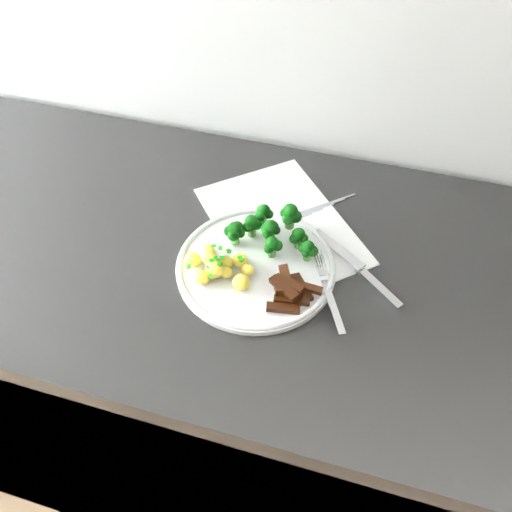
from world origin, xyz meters
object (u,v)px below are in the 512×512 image
Objects in this scene: broccoli at (272,229)px; fork at (329,294)px; counter at (278,394)px; beef_strips at (290,290)px; knife at (367,276)px; recipe_paper at (281,225)px; potatoes at (218,267)px; plate at (256,265)px.

broccoli is 0.14m from fork.
beef_strips reaches higher than counter.
beef_strips is 0.57× the size of fork.
fork is at bearing -37.31° from broccoli.
knife is (0.13, 0.01, 0.45)m from counter.
recipe_paper is 2.39× the size of fork.
recipe_paper is at bearing 64.31° from potatoes.
plate reaches higher than recipe_paper.
potatoes reaches higher than recipe_paper.
counter is 0.47m from fork.
plate is 0.06m from broccoli.
knife reaches higher than recipe_paper.
broccoli is at bearing -94.19° from recipe_paper.
recipe_paper is 1.41× the size of plate.
counter is 15.20× the size of broccoli.
potatoes reaches higher than knife.
broccoli is 0.11m from potatoes.
plate reaches higher than counter.
recipe_paper is 0.15m from potatoes.
fork is 0.08m from knife.
fork is 0.92× the size of knife.
fork reaches higher than plate.
broccoli is (-0.00, -0.05, 0.04)m from recipe_paper.
fork is at bearing 10.07° from beef_strips.
potatoes reaches higher than beef_strips.
fork is at bearing -51.05° from recipe_paper.
beef_strips is (0.12, -0.01, -0.00)m from potatoes.
recipe_paper is at bearing 110.68° from counter.
knife is (0.22, 0.06, -0.01)m from potatoes.
beef_strips is at bearing -4.45° from potatoes.
knife is (0.11, 0.07, -0.01)m from beef_strips.
potatoes is at bearing -115.69° from recipe_paper.
broccoli is 1.36× the size of potatoes.
plate is (-0.01, -0.10, 0.01)m from recipe_paper.
plate is at bearing 165.98° from fork.
counter is at bearing 19.39° from plate.
recipe_paper is 2.31× the size of broccoli.
plate is 0.08m from beef_strips.
counter is 14.53× the size of knife.
plate is 0.17m from knife.
fork is (0.08, -0.05, 0.46)m from counter.
plate is 0.06m from potatoes.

